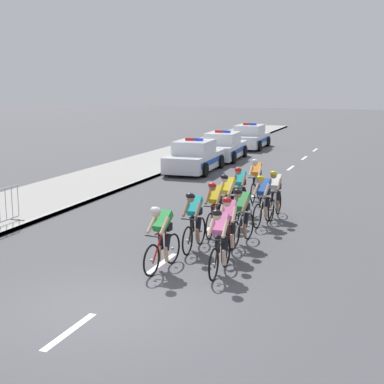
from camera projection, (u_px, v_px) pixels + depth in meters
name	position (u px, v px, depth m)	size (l,w,h in m)	color
ground_plane	(102.00, 308.00, 10.92)	(160.00, 160.00, 0.00)	#4C4C51
sidewalk_slab	(117.00, 174.00, 26.18)	(3.81, 60.00, 0.12)	gray
kerb_edge	(154.00, 176.00, 25.55)	(0.16, 60.00, 0.13)	#9E9E99
lane_markings_centre	(262.00, 189.00, 22.77)	(0.14, 29.60, 0.01)	white
cyclist_lead	(162.00, 236.00, 12.94)	(0.44, 1.72, 1.56)	black
cyclist_second	(220.00, 240.00, 12.68)	(0.42, 1.72, 1.56)	black
cyclist_third	(194.00, 220.00, 14.50)	(0.42, 1.72, 1.56)	black
cyclist_fourth	(229.00, 225.00, 14.00)	(0.45, 1.72, 1.56)	black
cyclist_fifth	(215.00, 207.00, 15.93)	(0.42, 1.72, 1.56)	black
cyclist_sixth	(241.00, 215.00, 15.02)	(0.45, 1.72, 1.56)	black
cyclist_seventh	(228.00, 198.00, 17.24)	(0.45, 1.72, 1.56)	black
cyclist_eighth	(263.00, 199.00, 17.05)	(0.45, 1.72, 1.56)	black
cyclist_ninth	(240.00, 189.00, 18.63)	(0.42, 1.72, 1.56)	black
cyclist_tenth	(275.00, 193.00, 17.91)	(0.42, 1.72, 1.56)	black
cyclist_eleventh	(256.00, 179.00, 20.50)	(0.42, 1.72, 1.56)	black
police_car_nearest	(195.00, 157.00, 27.06)	(2.14, 4.47, 1.59)	silver
police_car_second	(223.00, 147.00, 31.17)	(2.18, 4.49, 1.59)	white
police_car_third	(250.00, 138.00, 36.42)	(2.10, 4.45, 1.59)	silver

